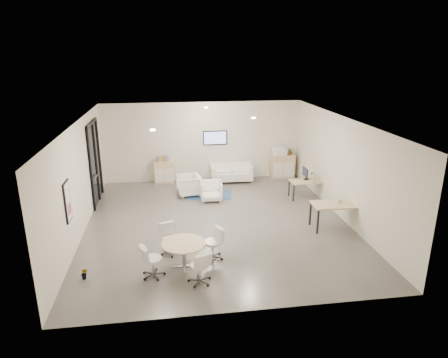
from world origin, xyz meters
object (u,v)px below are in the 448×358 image
object	(u,v)px
sideboard_right	(282,166)
loveseat	(231,173)
desk_front	(337,206)
desk_rear	(307,182)
armchair_left	(189,184)
round_table	(184,246)
sideboard_left	(164,172)
armchair_right	(211,190)

from	to	relation	value
sideboard_right	loveseat	xyz separation A→B (m)	(-2.21, -0.16, -0.15)
loveseat	desk_front	distance (m)	5.51
desk_rear	desk_front	size ratio (longest dim) A/B	0.86
armchair_left	desk_front	xyz separation A→B (m)	(4.22, -3.53, 0.28)
armchair_left	round_table	world-z (taller)	armchair_left
loveseat	desk_rear	size ratio (longest dim) A/B	1.31
armchair_left	desk_rear	xyz separation A→B (m)	(4.23, -0.93, 0.17)
sideboard_right	desk_rear	size ratio (longest dim) A/B	0.75
sideboard_right	desk_rear	distance (m)	2.52
desk_front	round_table	xyz separation A→B (m)	(-4.66, -1.65, -0.12)
desk_rear	round_table	distance (m)	6.32
sideboard_left	armchair_left	distance (m)	1.85
sideboard_right	armchair_right	xyz separation A→B (m)	(-3.27, -2.25, -0.11)
desk_rear	round_table	xyz separation A→B (m)	(-4.67, -4.25, -0.02)
desk_rear	loveseat	bearing A→B (deg)	130.94
sideboard_right	armchair_right	distance (m)	3.97
armchair_right	desk_rear	xyz separation A→B (m)	(3.47, -0.27, 0.21)
armchair_right	sideboard_left	bearing A→B (deg)	127.71
loveseat	desk_rear	bearing A→B (deg)	-42.38
sideboard_right	round_table	world-z (taller)	sideboard_right
sideboard_left	round_table	bearing A→B (deg)	-86.15
armchair_right	desk_rear	world-z (taller)	armchair_right
round_table	loveseat	bearing A→B (deg)	71.11
armchair_left	armchair_right	size ratio (longest dim) A/B	1.09
loveseat	round_table	size ratio (longest dim) A/B	1.57
sideboard_left	sideboard_right	xyz separation A→B (m)	(4.92, -0.03, 0.04)
armchair_left	desk_front	bearing A→B (deg)	42.72
desk_rear	sideboard_right	bearing A→B (deg)	89.87
sideboard_left	sideboard_right	world-z (taller)	sideboard_right
sideboard_left	sideboard_right	bearing A→B (deg)	-0.33
armchair_right	round_table	size ratio (longest dim) A/B	0.71
sideboard_left	loveseat	world-z (taller)	sideboard_left
sideboard_left	desk_rear	world-z (taller)	sideboard_left
desk_front	armchair_left	bearing A→B (deg)	142.23
desk_rear	desk_front	xyz separation A→B (m)	(-0.01, -2.60, 0.11)
sideboard_right	sideboard_left	bearing A→B (deg)	179.67
sideboard_right	round_table	distance (m)	8.11
armchair_right	desk_front	bearing A→B (deg)	-37.96
desk_rear	round_table	world-z (taller)	round_table
armchair_left	round_table	size ratio (longest dim) A/B	0.77
loveseat	round_table	xyz separation A→B (m)	(-2.26, -6.61, 0.23)
loveseat	armchair_right	world-z (taller)	armchair_right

